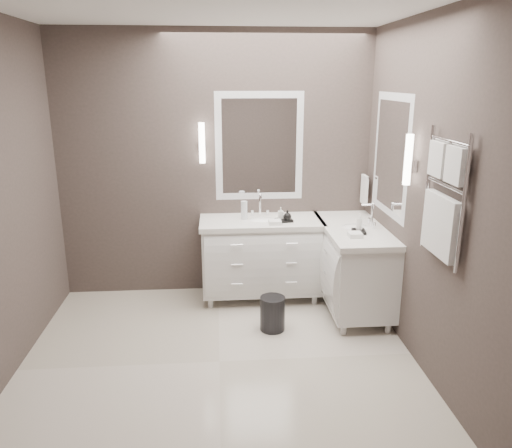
{
  "coord_description": "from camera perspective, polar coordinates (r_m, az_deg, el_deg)",
  "views": [
    {
      "loc": [
        0.02,
        -3.6,
        2.22
      ],
      "look_at": [
        0.35,
        0.7,
        0.96
      ],
      "focal_mm": 35.0,
      "sensor_mm": 36.0,
      "label": 1
    }
  ],
  "objects": [
    {
      "name": "towel_bar_corner",
      "position": [
        5.3,
        12.29,
        3.92
      ],
      "size": [
        0.03,
        0.22,
        0.3
      ],
      "color": "white",
      "rests_on": "wall_right"
    },
    {
      "name": "vanity_right",
      "position": [
        4.99,
        11.02,
        -4.32
      ],
      "size": [
        0.59,
        1.24,
        0.97
      ],
      "color": "white",
      "rests_on": "floor"
    },
    {
      "name": "soap_bottle_a",
      "position": [
        4.97,
        2.84,
        1.27
      ],
      "size": [
        0.05,
        0.05,
        0.12
      ],
      "primitive_type": "imported",
      "rotation": [
        0.0,
        0.0,
        0.01
      ],
      "color": "white",
      "rests_on": "amenity_tray_back"
    },
    {
      "name": "floor",
      "position": [
        4.23,
        -4.2,
        -15.46
      ],
      "size": [
        3.2,
        3.0,
        0.01
      ],
      "primitive_type": "cube",
      "color": "beige",
      "rests_on": "ground"
    },
    {
      "name": "amenity_tray_right",
      "position": [
        4.7,
        11.68,
        -0.84
      ],
      "size": [
        0.14,
        0.17,
        0.02
      ],
      "primitive_type": "cube",
      "rotation": [
        0.0,
        0.0,
        -0.13
      ],
      "color": "black",
      "rests_on": "vanity_right"
    },
    {
      "name": "soap_bottle_c",
      "position": [
        4.67,
        11.74,
        0.23
      ],
      "size": [
        0.07,
        0.07,
        0.16
      ],
      "primitive_type": "imported",
      "rotation": [
        0.0,
        0.0,
        0.07
      ],
      "color": "white",
      "rests_on": "amenity_tray_right"
    },
    {
      "name": "amenity_tray_back",
      "position": [
        4.97,
        3.2,
        0.43
      ],
      "size": [
        0.18,
        0.15,
        0.02
      ],
      "primitive_type": "cube",
      "rotation": [
        0.0,
        0.0,
        0.18
      ],
      "color": "black",
      "rests_on": "vanity_back"
    },
    {
      "name": "sconce_back",
      "position": [
        5.06,
        -6.2,
        9.11
      ],
      "size": [
        0.06,
        0.06,
        0.4
      ],
      "color": "white",
      "rests_on": "wall_back"
    },
    {
      "name": "sconce_right",
      "position": [
        4.15,
        16.99,
        6.94
      ],
      "size": [
        0.06,
        0.06,
        0.4
      ],
      "color": "white",
      "rests_on": "wall_right"
    },
    {
      "name": "soap_bottle_b",
      "position": [
        4.93,
        3.61,
        1.04
      ],
      "size": [
        0.09,
        0.09,
        0.1
      ],
      "primitive_type": "imported",
      "rotation": [
        0.0,
        0.0,
        0.18
      ],
      "color": "black",
      "rests_on": "amenity_tray_back"
    },
    {
      "name": "ceiling",
      "position": [
        3.63,
        -5.16,
        23.95
      ],
      "size": [
        3.2,
        3.0,
        0.01
      ],
      "primitive_type": "cube",
      "color": "white",
      "rests_on": "wall_back"
    },
    {
      "name": "mirror_back",
      "position": [
        5.15,
        0.38,
        8.84
      ],
      "size": [
        0.9,
        0.02,
        1.1
      ],
      "color": "white",
      "rests_on": "wall_back"
    },
    {
      "name": "wall_front",
      "position": [
        2.27,
        -4.61,
        -6.25
      ],
      "size": [
        3.2,
        0.01,
        2.7
      ],
      "primitive_type": "cube",
      "color": "#423835",
      "rests_on": "floor"
    },
    {
      "name": "waste_bin",
      "position": [
        4.62,
        1.9,
        -10.18
      ],
      "size": [
        0.25,
        0.25,
        0.32
      ],
      "primitive_type": "cylinder",
      "rotation": [
        0.0,
        0.0,
        -0.09
      ],
      "color": "black",
      "rests_on": "floor"
    },
    {
      "name": "wall_back",
      "position": [
        5.18,
        -4.65,
        6.59
      ],
      "size": [
        3.2,
        0.01,
        2.7
      ],
      "primitive_type": "cube",
      "color": "#423835",
      "rests_on": "floor"
    },
    {
      "name": "mirror_right",
      "position": [
        4.72,
        15.15,
        7.6
      ],
      "size": [
        0.02,
        0.9,
        1.1
      ],
      "color": "white",
      "rests_on": "wall_right"
    },
    {
      "name": "towel_ladder",
      "position": [
        3.64,
        20.57,
        2.15
      ],
      "size": [
        0.06,
        0.58,
        0.9
      ],
      "color": "white",
      "rests_on": "wall_right"
    },
    {
      "name": "water_bottle",
      "position": [
        5.02,
        -1.36,
        1.58
      ],
      "size": [
        0.08,
        0.08,
        0.19
      ],
      "primitive_type": "cylinder",
      "rotation": [
        0.0,
        0.0,
        0.34
      ],
      "color": "silver",
      "rests_on": "vanity_back"
    },
    {
      "name": "vanity_back",
      "position": [
        5.14,
        0.6,
        -3.4
      ],
      "size": [
        1.24,
        0.59,
        0.97
      ],
      "color": "white",
      "rests_on": "floor"
    },
    {
      "name": "wall_right",
      "position": [
        4.03,
        18.88,
        2.97
      ],
      "size": [
        0.01,
        3.0,
        2.7
      ],
      "primitive_type": "cube",
      "color": "#423835",
      "rests_on": "floor"
    }
  ]
}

